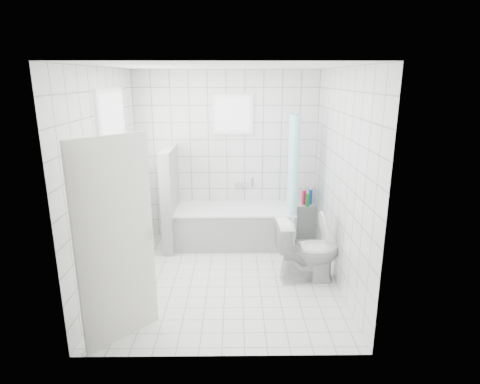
{
  "coord_description": "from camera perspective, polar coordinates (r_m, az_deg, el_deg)",
  "views": [
    {
      "loc": [
        0.13,
        -4.65,
        2.48
      ],
      "look_at": [
        0.19,
        0.35,
        1.05
      ],
      "focal_mm": 30.0,
      "sensor_mm": 36.0,
      "label": 1
    }
  ],
  "objects": [
    {
      "name": "toilet",
      "position": [
        5.13,
        9.55,
        -8.22
      ],
      "size": [
        0.81,
        0.49,
        0.8
      ],
      "primitive_type": "imported",
      "rotation": [
        0.0,
        0.0,
        1.64
      ],
      "color": "silver",
      "rests_on": "ground"
    },
    {
      "name": "ceiling",
      "position": [
        4.65,
        -2.43,
        17.44
      ],
      "size": [
        3.0,
        3.0,
        0.0
      ],
      "primitive_type": "plane",
      "rotation": [
        3.14,
        0.0,
        0.0
      ],
      "color": "white",
      "rests_on": "ground"
    },
    {
      "name": "ground",
      "position": [
        5.27,
        -2.09,
        -12.12
      ],
      "size": [
        3.0,
        3.0,
        0.0
      ],
      "primitive_type": "plane",
      "color": "white",
      "rests_on": "ground"
    },
    {
      "name": "window_sill",
      "position": [
        5.4,
        -16.15,
        -2.14
      ],
      "size": [
        0.18,
        1.02,
        0.08
      ],
      "primitive_type": "cube",
      "color": "white",
      "rests_on": "wall_left"
    },
    {
      "name": "tiled_ledge",
      "position": [
        6.52,
        9.48,
        -4.04
      ],
      "size": [
        0.4,
        0.24,
        0.55
      ],
      "primitive_type": "cube",
      "color": "white",
      "rests_on": "ground"
    },
    {
      "name": "door",
      "position": [
        3.92,
        -17.21,
        -6.93
      ],
      "size": [
        0.57,
        0.62,
        2.0
      ],
      "primitive_type": "cube",
      "rotation": [
        0.0,
        0.0,
        -0.74
      ],
      "color": "silver",
      "rests_on": "ground"
    },
    {
      "name": "sill_bottles",
      "position": [
        5.19,
        -16.68,
        -0.99
      ],
      "size": [
        0.16,
        0.8,
        0.33
      ],
      "color": "#CD66B8",
      "rests_on": "window_sill"
    },
    {
      "name": "wall_left",
      "position": [
        5.03,
        -18.4,
        1.58
      ],
      "size": [
        0.02,
        3.0,
        2.6
      ],
      "primitive_type": "cube",
      "color": "white",
      "rests_on": "ground"
    },
    {
      "name": "wall_back",
      "position": [
        6.26,
        -1.89,
        5.09
      ],
      "size": [
        2.8,
        0.02,
        2.6
      ],
      "primitive_type": "cube",
      "color": "white",
      "rests_on": "ground"
    },
    {
      "name": "wall_front",
      "position": [
        3.36,
        -2.91,
        -4.57
      ],
      "size": [
        2.8,
        0.02,
        2.6
      ],
      "primitive_type": "cube",
      "color": "white",
      "rests_on": "ground"
    },
    {
      "name": "window_back",
      "position": [
        6.13,
        -1.01,
        11.0
      ],
      "size": [
        0.5,
        0.01,
        0.5
      ],
      "primitive_type": "cube",
      "color": "white",
      "rests_on": "wall_back"
    },
    {
      "name": "shower_curtain",
      "position": [
        5.84,
        7.38,
        2.17
      ],
      "size": [
        0.14,
        0.48,
        1.78
      ],
      "primitive_type": null,
      "color": "#4FDFEA",
      "rests_on": "curtain_rod"
    },
    {
      "name": "window_left",
      "position": [
        5.24,
        -17.25,
        5.59
      ],
      "size": [
        0.01,
        0.9,
        1.4
      ],
      "primitive_type": "cube",
      "color": "white",
      "rests_on": "wall_left"
    },
    {
      "name": "wall_right",
      "position": [
        4.96,
        14.15,
        1.71
      ],
      "size": [
        0.02,
        3.0,
        2.6
      ],
      "primitive_type": "cube",
      "color": "white",
      "rests_on": "ground"
    },
    {
      "name": "ledge_bottles",
      "position": [
        6.37,
        9.53,
        -0.84
      ],
      "size": [
        0.17,
        0.17,
        0.24
      ],
      "color": "#16892E",
      "rests_on": "tiled_ledge"
    },
    {
      "name": "partition_wall",
      "position": [
        6.06,
        -9.87,
        -0.88
      ],
      "size": [
        0.15,
        0.85,
        1.5
      ],
      "primitive_type": "cube",
      "color": "white",
      "rests_on": "ground"
    },
    {
      "name": "bathtub",
      "position": [
        6.17,
        -0.77,
        -4.81
      ],
      "size": [
        1.78,
        0.77,
        0.58
      ],
      "color": "white",
      "rests_on": "ground"
    },
    {
      "name": "tub_faucet",
      "position": [
        6.32,
        0.12,
        1.02
      ],
      "size": [
        0.18,
        0.06,
        0.06
      ],
      "primitive_type": "cube",
      "color": "silver",
      "rests_on": "wall_back"
    },
    {
      "name": "curtain_rod",
      "position": [
        5.83,
        7.53,
        11.1
      ],
      "size": [
        0.02,
        0.8,
        0.02
      ],
      "primitive_type": "cylinder",
      "rotation": [
        1.57,
        0.0,
        0.0
      ],
      "color": "silver",
      "rests_on": "wall_back"
    }
  ]
}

